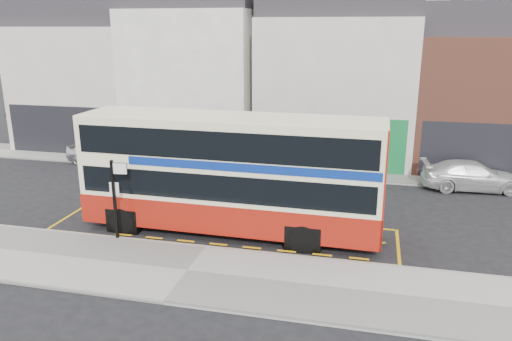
% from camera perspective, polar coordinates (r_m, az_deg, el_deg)
% --- Properties ---
extents(ground, '(120.00, 120.00, 0.00)m').
position_cam_1_polar(ground, '(19.26, -5.37, -8.57)').
color(ground, black).
rests_on(ground, ground).
extents(pavement, '(40.00, 4.00, 0.15)m').
position_cam_1_polar(pavement, '(17.29, -7.84, -11.41)').
color(pavement, '#989690').
rests_on(pavement, ground).
extents(kerb, '(40.00, 0.15, 0.15)m').
position_cam_1_polar(kerb, '(18.91, -5.74, -8.82)').
color(kerb, gray).
rests_on(kerb, ground).
extents(far_pavement, '(50.00, 3.00, 0.15)m').
position_cam_1_polar(far_pavement, '(29.23, 1.47, 0.36)').
color(far_pavement, '#989690').
rests_on(far_pavement, ground).
extents(road_markings, '(14.00, 3.40, 0.01)m').
position_cam_1_polar(road_markings, '(20.65, -3.96, -6.76)').
color(road_markings, '#DBA10B').
rests_on(road_markings, ground).
extents(terrace_far_left, '(8.00, 8.01, 10.80)m').
position_cam_1_polar(terrace_far_left, '(37.07, -18.33, 10.40)').
color(terrace_far_left, '#BDB6AB').
rests_on(terrace_far_left, ground).
extents(terrace_left, '(8.00, 8.01, 11.80)m').
position_cam_1_polar(terrace_left, '(33.58, -6.43, 11.43)').
color(terrace_left, white).
rests_on(terrace_left, ground).
extents(terrace_green_shop, '(9.00, 8.01, 11.30)m').
position_cam_1_polar(terrace_green_shop, '(31.74, 9.36, 10.60)').
color(terrace_green_shop, '#BDB6AB').
rests_on(terrace_green_shop, ground).
extents(terrace_right, '(9.00, 8.01, 10.30)m').
position_cam_1_polar(terrace_right, '(32.42, 25.55, 8.48)').
color(terrace_right, brown).
rests_on(terrace_right, ground).
extents(double_decker_bus, '(11.89, 2.91, 4.74)m').
position_cam_1_polar(double_decker_bus, '(19.64, -2.81, -0.25)').
color(double_decker_bus, '#F2E7B8').
rests_on(double_decker_bus, ground).
extents(bus_stop_post, '(0.78, 0.16, 3.10)m').
position_cam_1_polar(bus_stop_post, '(19.58, -15.75, -2.40)').
color(bus_stop_post, black).
rests_on(bus_stop_post, pavement).
extents(car_silver, '(4.52, 2.46, 1.46)m').
position_cam_1_polar(car_silver, '(31.48, -17.36, 2.00)').
color(car_silver, silver).
rests_on(car_silver, ground).
extents(car_grey, '(3.97, 2.41, 1.23)m').
position_cam_1_polar(car_grey, '(27.61, -7.40, 0.45)').
color(car_grey, '#43474B').
rests_on(car_grey, ground).
extents(car_white, '(5.19, 2.52, 1.45)m').
position_cam_1_polar(car_white, '(27.61, 23.50, -0.55)').
color(car_white, silver).
rests_on(car_white, ground).
extents(street_tree_left, '(2.88, 2.88, 6.22)m').
position_cam_1_polar(street_tree_left, '(36.90, -25.53, 8.72)').
color(street_tree_left, black).
rests_on(street_tree_left, ground).
extents(street_tree_right, '(2.25, 2.25, 4.86)m').
position_cam_1_polar(street_tree_right, '(29.22, 17.08, 6.15)').
color(street_tree_right, black).
rests_on(street_tree_right, ground).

